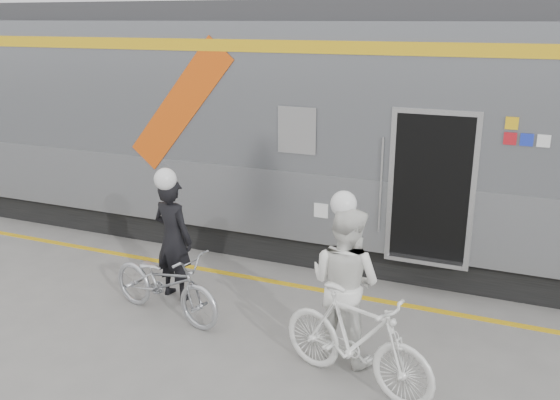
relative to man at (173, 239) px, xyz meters
The scene contains 9 objects.
ground 1.87m from the man, 44.86° to the right, with size 90.00×90.00×0.00m, color slate.
train 3.42m from the man, 70.55° to the left, with size 24.00×3.17×4.10m.
safety_strip 1.76m from the man, 39.94° to the left, with size 24.00×0.12×0.01m, color gold.
man is the anchor object (origin of this frame).
bicycle_left 0.71m from the man, 70.02° to the right, with size 0.64×1.84×0.97m, color #ACAEB4.
woman 2.72m from the man, 11.72° to the right, with size 0.90×0.70×1.85m, color white.
bicycle_right 3.18m from the man, 20.41° to the right, with size 0.53×1.87×1.12m, color silver.
helmet_man 1.03m from the man, ahead, with size 0.30×0.30×0.30m, color white.
helmet_woman 2.94m from the man, 11.72° to the right, with size 0.30×0.30×0.30m, color white.
Camera 1 is at (3.20, -5.41, 3.84)m, focal length 38.00 mm.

